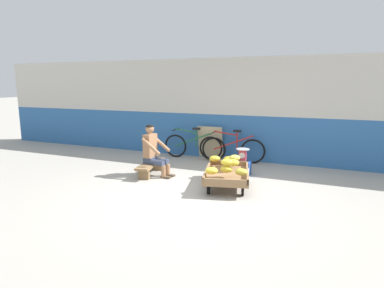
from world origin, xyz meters
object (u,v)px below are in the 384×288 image
weighing_scale (243,155)px  bicycle_far_left (233,149)px  bicycle_near_left (193,146)px  low_bench (151,166)px  sign_board (210,142)px  plastic_crate (242,168)px  banana_cart (227,175)px  shopping_bag (244,174)px  vendor_seated (154,150)px

weighing_scale → bicycle_far_left: size_ratio=0.18×
bicycle_near_left → bicycle_far_left: 1.13m
low_bench → sign_board: sign_board is taller
weighing_scale → low_bench: bearing=-157.2°
low_bench → plastic_crate: size_ratio=3.14×
plastic_crate → banana_cart: bearing=-94.5°
low_bench → bicycle_far_left: size_ratio=0.68×
weighing_scale → bicycle_far_left: bearing=116.3°
bicycle_near_left → shopping_bag: size_ratio=6.91×
plastic_crate → bicycle_far_left: 1.17m
bicycle_near_left → shopping_bag: (1.78, -1.41, -0.23)m
vendor_seated → bicycle_near_left: size_ratio=0.69×
low_bench → plastic_crate: 2.08m
vendor_seated → sign_board: (0.62, 2.06, -0.13)m
plastic_crate → shopping_bag: (0.14, -0.38, -0.03)m
vendor_seated → plastic_crate: bearing=24.1°
banana_cart → vendor_seated: vendor_seated is taller
plastic_crate → bicycle_far_left: (-0.51, 1.03, 0.20)m
banana_cart → bicycle_far_left: 2.05m
banana_cart → bicycle_near_left: 2.54m
low_bench → bicycle_near_left: 1.86m
weighing_scale → sign_board: (-1.21, 1.25, -0.01)m
weighing_scale → sign_board: 1.74m
bicycle_far_left → shopping_bag: size_ratio=6.89×
low_bench → weighing_scale: (1.91, 0.81, 0.25)m
weighing_scale → bicycle_near_left: 1.94m
banana_cart → plastic_crate: (0.08, 0.97, -0.09)m
low_bench → weighing_scale: size_ratio=3.77×
shopping_bag → banana_cart: bearing=-109.9°
vendor_seated → shopping_bag: 2.06m
banana_cart → bicycle_near_left: bearing=128.0°
plastic_crate → bicycle_far_left: size_ratio=0.22×
plastic_crate → weighing_scale: 0.30m
bicycle_near_left → sign_board: (0.43, 0.22, 0.09)m
weighing_scale → banana_cart: bearing=-94.5°
banana_cart → vendor_seated: size_ratio=1.40×
low_bench → bicycle_far_left: bicycle_far_left is taller
banana_cart → low_bench: bearing=174.9°
low_bench → weighing_scale: bearing=22.8°
bicycle_near_left → banana_cart: bearing=-52.0°
bicycle_near_left → low_bench: bearing=-98.5°
banana_cart → shopping_bag: bearing=70.1°
banana_cart → bicycle_far_left: (-0.43, 2.00, 0.11)m
banana_cart → plastic_crate: banana_cart is taller
plastic_crate → bicycle_far_left: bearing=116.4°
bicycle_far_left → sign_board: size_ratio=1.86×
plastic_crate → weighing_scale: (-0.00, -0.00, 0.30)m
low_bench → weighing_scale: weighing_scale is taller
bicycle_far_left → sign_board: 0.73m
vendor_seated → bicycle_near_left: (0.19, 1.84, -0.21)m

